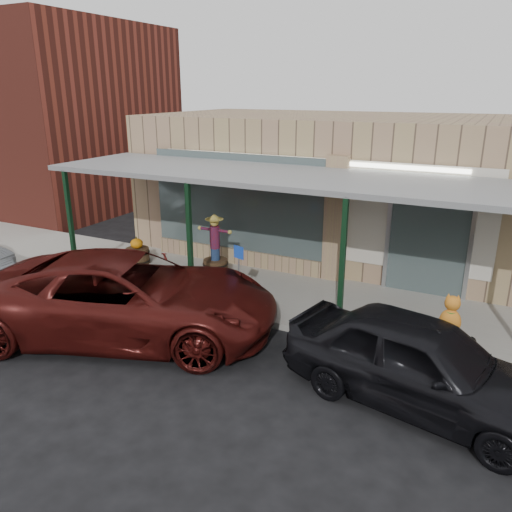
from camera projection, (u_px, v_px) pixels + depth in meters
The scene contains 10 objects.
ground at pixel (210, 368), 9.31m from camera, with size 120.00×120.00×0.00m, color black.
sidewalk at pixel (286, 296), 12.34m from camera, with size 40.00×3.20×0.15m, color gray.
storefront at pixel (345, 185), 15.57m from camera, with size 12.00×6.25×4.20m.
awning at pixel (288, 178), 11.37m from camera, with size 12.00×3.00×3.04m.
block_buildings_near at pixel (423, 130), 15.07m from camera, with size 61.00×8.00×8.00m.
barrel_scarecrow at pixel (215, 255), 13.37m from camera, with size 1.04×0.74×1.70m.
barrel_pumpkin at pixel (137, 254), 14.39m from camera, with size 0.81×0.81×0.79m.
handicap_sign at pixel (239, 267), 11.43m from camera, with size 0.29×0.11×1.43m.
parked_sedan at pixel (421, 362), 8.03m from camera, with size 4.76×2.71×1.65m.
car_maroon at pixel (127, 297), 10.32m from camera, with size 2.87×6.22×1.73m, color #45100D.
Camera 1 is at (4.42, -6.91, 4.95)m, focal length 35.00 mm.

